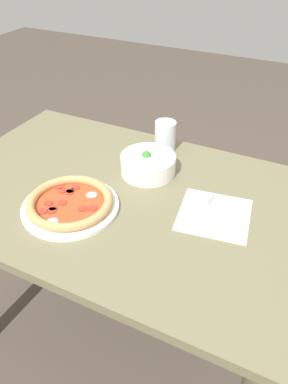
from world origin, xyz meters
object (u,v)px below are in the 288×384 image
Objects in this scene: fork at (204,211)px; glass at (165,136)px; pizza at (70,204)px; knife at (222,218)px; bowl at (148,163)px.

fork is 0.38m from glass.
glass reaches higher than fork.
glass reaches higher than pizza.
glass is at bearing 45.88° from fork.
fork and knife have the same top height.
pizza is 1.47× the size of knife.
pizza is 0.39m from fork.
glass reaches higher than bowl.
fork is 0.92× the size of knife.
bowl reaches higher than pizza.
knife is at bearing -22.84° from bowl.
glass reaches higher than knife.
pizza is at bearing 114.53° from knife.
pizza is 0.30m from bowl.
bowl is 0.31m from knife.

